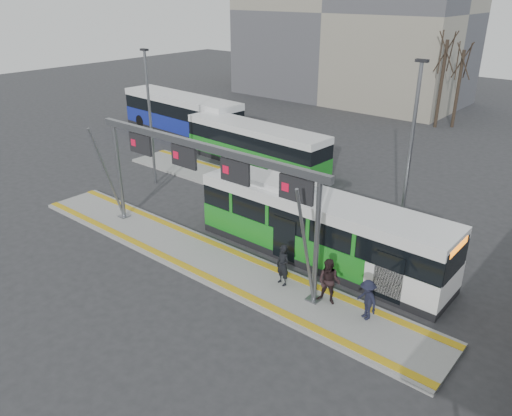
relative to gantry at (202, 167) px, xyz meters
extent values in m
plane|color=#2D2D30|center=(0.35, -0.25, -4.30)|extent=(120.00, 120.00, 0.00)
cube|color=gray|center=(0.35, -0.25, -4.22)|extent=(22.00, 3.00, 0.15)
cube|color=gray|center=(-3.65, 7.75, -4.22)|extent=(20.00, 3.00, 0.15)
cube|color=gold|center=(0.35, 0.90, -4.14)|extent=(22.00, 0.35, 0.02)
cube|color=gold|center=(0.35, -1.40, -4.14)|extent=(22.00, 0.35, 0.02)
cube|color=gold|center=(-3.65, 8.90, -4.14)|extent=(20.00, 0.35, 0.02)
cylinder|color=slate|center=(-6.15, 0.05, -1.62)|extent=(0.20, 0.20, 5.05)
cube|color=slate|center=(-6.15, 0.05, -4.12)|extent=(0.50, 0.50, 0.06)
cylinder|color=slate|center=(-6.15, -0.65, -1.62)|extent=(0.12, 1.46, 4.90)
cylinder|color=slate|center=(5.85, 0.05, -1.62)|extent=(0.20, 0.20, 5.05)
cube|color=slate|center=(5.85, 0.05, -4.12)|extent=(0.50, 0.50, 0.06)
cylinder|color=slate|center=(5.85, -0.65, -1.62)|extent=(0.12, 1.46, 4.90)
cube|color=slate|center=(-0.15, 0.05, 0.90)|extent=(13.00, 0.25, 0.30)
cube|color=black|center=(-4.15, 0.05, 0.20)|extent=(1.50, 0.12, 0.95)
cube|color=red|center=(-4.60, -0.02, 0.20)|extent=(0.32, 0.02, 0.32)
cube|color=black|center=(-1.15, 0.05, 0.20)|extent=(1.50, 0.12, 0.95)
cube|color=red|center=(-1.60, -0.02, 0.20)|extent=(0.32, 0.02, 0.32)
cube|color=black|center=(1.85, 0.05, 0.20)|extent=(1.50, 0.12, 0.95)
cube|color=red|center=(1.40, -0.02, 0.20)|extent=(0.32, 0.02, 0.32)
cube|color=black|center=(4.85, 0.05, 0.20)|extent=(1.50, 0.12, 0.95)
cube|color=red|center=(4.40, -0.02, 0.20)|extent=(0.32, 0.02, 0.32)
cube|color=gray|center=(-13.65, 35.75, 4.70)|extent=(24.00, 12.00, 18.00)
cube|color=black|center=(4.02, 3.12, -4.13)|extent=(11.92, 2.57, 0.35)
cube|color=#1B7D1F|center=(4.02, 3.12, -3.38)|extent=(11.92, 2.57, 1.14)
cube|color=black|center=(4.02, 3.12, -2.31)|extent=(11.92, 2.50, 0.99)
cube|color=white|center=(4.02, 3.12, -1.57)|extent=(11.92, 2.57, 0.50)
cube|color=orange|center=(9.97, 3.10, -1.67)|extent=(0.06, 1.77, 0.28)
cube|color=white|center=(2.03, 3.13, -1.17)|extent=(2.98, 1.78, 0.30)
cylinder|color=black|center=(-0.15, 2.02, -3.80)|extent=(0.99, 0.30, 0.99)
cylinder|color=black|center=(-0.15, 4.25, -3.80)|extent=(0.99, 0.30, 0.99)
cylinder|color=black|center=(7.59, 1.99, -3.80)|extent=(0.99, 0.30, 0.99)
cylinder|color=black|center=(7.60, 4.22, -3.80)|extent=(0.99, 0.30, 0.99)
cube|color=black|center=(-6.55, 11.34, -4.14)|extent=(11.27, 2.94, 0.33)
cube|color=#1B7D1F|center=(-6.55, 11.34, -3.44)|extent=(11.27, 2.94, 1.07)
cube|color=black|center=(-6.55, 11.34, -2.44)|extent=(11.26, 2.87, 0.93)
cube|color=white|center=(-6.55, 11.34, -1.74)|extent=(11.27, 2.94, 0.47)
cylinder|color=black|center=(-10.51, 10.50, -3.83)|extent=(0.94, 0.33, 0.93)
cylinder|color=black|center=(-10.40, 12.57, -3.83)|extent=(0.94, 0.33, 0.93)
cylinder|color=black|center=(-3.26, 10.13, -3.83)|extent=(0.94, 0.33, 0.93)
cylinder|color=black|center=(-3.16, 12.20, -3.83)|extent=(0.94, 0.33, 0.93)
cube|color=black|center=(-16.54, 13.68, -4.12)|extent=(12.27, 3.42, 0.37)
cube|color=navy|center=(-16.54, 13.68, -3.32)|extent=(12.27, 3.42, 1.21)
cube|color=black|center=(-16.54, 13.68, -2.19)|extent=(12.27, 3.33, 1.06)
cube|color=white|center=(-16.54, 13.68, -1.40)|extent=(12.27, 3.42, 0.53)
cylinder|color=black|center=(-20.85, 12.74, -3.77)|extent=(1.07, 0.38, 1.06)
cylinder|color=black|center=(-20.70, 15.13, -3.77)|extent=(1.07, 0.38, 1.06)
cylinder|color=black|center=(-12.97, 12.27, -3.77)|extent=(1.07, 0.38, 1.06)
cylinder|color=black|center=(-12.83, 14.66, -3.77)|extent=(1.07, 0.38, 1.06)
imported|color=black|center=(4.23, 0.19, -3.27)|extent=(0.71, 0.55, 1.75)
imported|color=black|center=(6.36, 0.25, -3.23)|extent=(1.04, 0.89, 1.85)
imported|color=black|center=(7.95, 0.30, -3.36)|extent=(1.18, 0.99, 1.58)
cylinder|color=#382B21|center=(0.20, 30.24, -1.04)|extent=(0.28, 0.28, 6.52)
cylinder|color=#382B21|center=(-0.93, 29.23, -0.63)|extent=(0.28, 0.28, 7.33)
cylinder|color=#382B21|center=(-18.95, 31.00, -0.63)|extent=(0.28, 0.28, 7.35)
cylinder|color=slate|center=(-9.06, 4.57, -0.28)|extent=(0.16, 0.16, 8.03)
cube|color=black|center=(-9.06, 4.57, 3.73)|extent=(0.50, 0.25, 0.12)
cylinder|color=slate|center=(6.60, 5.81, 0.01)|extent=(0.16, 0.16, 8.62)
cube|color=black|center=(6.60, 5.81, 4.32)|extent=(0.50, 0.25, 0.12)
camera|label=1|loc=(14.55, -13.84, 6.93)|focal=35.00mm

